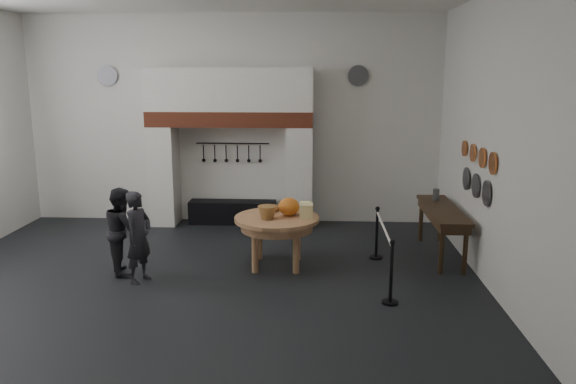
{
  "coord_description": "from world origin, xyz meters",
  "views": [
    {
      "loc": [
        1.83,
        -8.2,
        3.29
      ],
      "look_at": [
        1.37,
        0.8,
        1.35
      ],
      "focal_mm": 35.0,
      "sensor_mm": 36.0,
      "label": 1
    }
  ],
  "objects_px": {
    "visitor_near": "(139,237)",
    "visitor_far": "(122,230)",
    "side_table": "(443,210)",
    "work_table": "(277,219)",
    "iron_range": "(233,212)",
    "barrier_post_near": "(391,274)",
    "barrier_post_far": "(377,234)"
  },
  "relations": [
    {
      "from": "visitor_near",
      "to": "visitor_far",
      "type": "height_order",
      "value": "visitor_near"
    },
    {
      "from": "side_table",
      "to": "work_table",
      "type": "bearing_deg",
      "value": -167.07
    },
    {
      "from": "iron_range",
      "to": "barrier_post_near",
      "type": "bearing_deg",
      "value": -55.47
    },
    {
      "from": "side_table",
      "to": "barrier_post_far",
      "type": "distance_m",
      "value": 1.27
    },
    {
      "from": "work_table",
      "to": "barrier_post_near",
      "type": "distance_m",
      "value": 2.35
    },
    {
      "from": "visitor_near",
      "to": "side_table",
      "type": "bearing_deg",
      "value": -51.99
    },
    {
      "from": "work_table",
      "to": "side_table",
      "type": "distance_m",
      "value": 3.0
    },
    {
      "from": "iron_range",
      "to": "barrier_post_far",
      "type": "xyz_separation_m",
      "value": [
        2.92,
        -2.25,
        0.2
      ]
    },
    {
      "from": "work_table",
      "to": "barrier_post_far",
      "type": "xyz_separation_m",
      "value": [
        1.75,
        0.48,
        -0.39
      ]
    },
    {
      "from": "iron_range",
      "to": "visitor_far",
      "type": "height_order",
      "value": "visitor_far"
    },
    {
      "from": "barrier_post_near",
      "to": "barrier_post_far",
      "type": "bearing_deg",
      "value": 90.0
    },
    {
      "from": "visitor_near",
      "to": "barrier_post_near",
      "type": "bearing_deg",
      "value": -78.63
    },
    {
      "from": "visitor_near",
      "to": "side_table",
      "type": "distance_m",
      "value": 5.28
    },
    {
      "from": "visitor_near",
      "to": "barrier_post_near",
      "type": "relative_size",
      "value": 1.63
    },
    {
      "from": "visitor_far",
      "to": "iron_range",
      "type": "bearing_deg",
      "value": -49.66
    },
    {
      "from": "iron_range",
      "to": "side_table",
      "type": "bearing_deg",
      "value": -26.59
    },
    {
      "from": "iron_range",
      "to": "visitor_near",
      "type": "relative_size",
      "value": 1.29
    },
    {
      "from": "visitor_far",
      "to": "side_table",
      "type": "bearing_deg",
      "value": -104.93
    },
    {
      "from": "barrier_post_near",
      "to": "visitor_near",
      "type": "bearing_deg",
      "value": 169.93
    },
    {
      "from": "iron_range",
      "to": "visitor_far",
      "type": "distance_m",
      "value": 3.47
    },
    {
      "from": "iron_range",
      "to": "side_table",
      "type": "height_order",
      "value": "side_table"
    },
    {
      "from": "work_table",
      "to": "visitor_near",
      "type": "distance_m",
      "value": 2.29
    },
    {
      "from": "barrier_post_far",
      "to": "side_table",
      "type": "bearing_deg",
      "value": 9.38
    },
    {
      "from": "visitor_near",
      "to": "visitor_far",
      "type": "bearing_deg",
      "value": 66.43
    },
    {
      "from": "iron_range",
      "to": "work_table",
      "type": "bearing_deg",
      "value": -66.73
    },
    {
      "from": "visitor_near",
      "to": "barrier_post_far",
      "type": "bearing_deg",
      "value": -49.9
    },
    {
      "from": "visitor_far",
      "to": "barrier_post_near",
      "type": "xyz_separation_m",
      "value": [
        4.28,
        -1.09,
        -0.27
      ]
    },
    {
      "from": "visitor_far",
      "to": "barrier_post_far",
      "type": "height_order",
      "value": "visitor_far"
    },
    {
      "from": "visitor_far",
      "to": "side_table",
      "type": "relative_size",
      "value": 0.65
    },
    {
      "from": "iron_range",
      "to": "barrier_post_far",
      "type": "bearing_deg",
      "value": -37.56
    },
    {
      "from": "visitor_near",
      "to": "barrier_post_far",
      "type": "distance_m",
      "value": 4.11
    },
    {
      "from": "work_table",
      "to": "barrier_post_far",
      "type": "bearing_deg",
      "value": 15.26
    }
  ]
}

